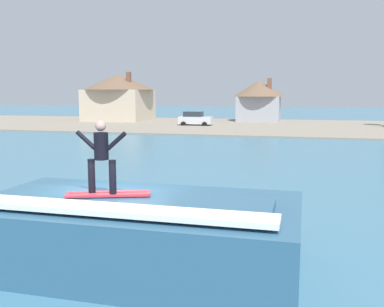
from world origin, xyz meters
The scene contains 8 objects.
ground_plane centered at (0.00, 0.00, 0.00)m, with size 260.00×260.00×0.00m, color teal.
wave_crest centered at (0.81, -0.47, 0.83)m, with size 7.49×3.97×1.76m.
surfboard centered at (0.29, -0.81, 1.79)m, with size 1.93×1.03×0.06m.
surfer centered at (0.18, -0.89, 2.74)m, with size 1.22×0.32×1.64m.
shoreline_bank centered at (0.00, 44.47, 0.07)m, with size 120.00×27.20×0.15m.
car_near_shore centered at (-8.72, 42.77, 0.95)m, with size 4.14×2.09×1.86m.
house_with_chimney centered at (-22.14, 49.74, 3.83)m, with size 10.62×10.62×7.16m.
house_small_cottage centered at (-1.88, 53.17, 3.42)m, with size 7.39×7.39×6.22m.
Camera 1 is at (4.54, -9.57, 4.04)m, focal length 40.28 mm.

